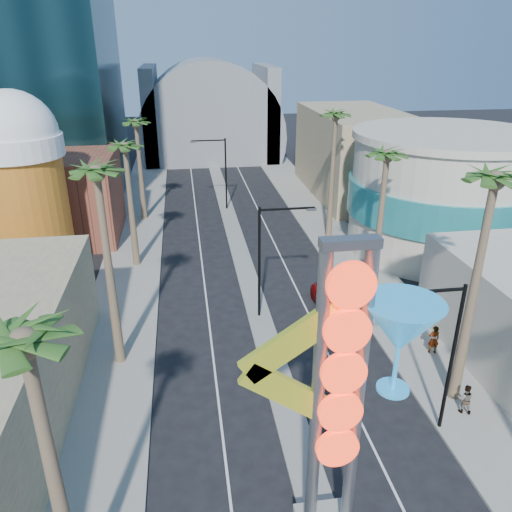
{
  "coord_description": "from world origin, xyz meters",
  "views": [
    {
      "loc": [
        -4.64,
        -9.73,
        17.79
      ],
      "look_at": [
        -0.31,
        19.41,
        4.9
      ],
      "focal_mm": 35.0,
      "sensor_mm": 36.0,
      "label": 1
    }
  ],
  "objects": [
    {
      "name": "neon_sign",
      "position": [
        0.82,
        2.96,
        7.31
      ],
      "size": [
        6.53,
        2.6,
        12.55
      ],
      "color": "gray",
      "rests_on": "ground"
    },
    {
      "name": "pedestrian_b",
      "position": [
        8.88,
        8.8,
        0.96
      ],
      "size": [
        0.97,
        0.88,
        1.62
      ],
      "primitive_type": "imported",
      "rotation": [
        0.0,
        0.0,
        2.73
      ],
      "color": "gray",
      "rests_on": "sidewalk_east"
    },
    {
      "name": "turquoise_building",
      "position": [
        18.0,
        30.0,
        5.25
      ],
      "size": [
        16.6,
        16.6,
        10.6
      ],
      "color": "beige",
      "rests_on": "ground"
    },
    {
      "name": "pedestrian_a",
      "position": [
        9.75,
        13.98,
        1.09
      ],
      "size": [
        0.73,
        0.52,
        1.87
      ],
      "primitive_type": "imported",
      "rotation": [
        0.0,
        0.0,
        3.04
      ],
      "color": "gray",
      "rests_on": "sidewalk_east"
    },
    {
      "name": "streetlight_0",
      "position": [
        0.55,
        20.0,
        4.88
      ],
      "size": [
        3.79,
        0.25,
        8.0
      ],
      "color": "black",
      "rests_on": "ground"
    },
    {
      "name": "palm_1",
      "position": [
        -9.0,
        16.0,
        10.82
      ],
      "size": [
        2.4,
        2.4,
        12.7
      ],
      "color": "brown",
      "rests_on": "ground"
    },
    {
      "name": "palm_5",
      "position": [
        9.0,
        10.0,
        11.27
      ],
      "size": [
        2.4,
        2.4,
        13.2
      ],
      "color": "brown",
      "rests_on": "ground"
    },
    {
      "name": "streetlight_1",
      "position": [
        -0.55,
        44.0,
        4.88
      ],
      "size": [
        3.79,
        0.25,
        8.0
      ],
      "color": "black",
      "rests_on": "ground"
    },
    {
      "name": "palm_6",
      "position": [
        9.0,
        22.0,
        9.93
      ],
      "size": [
        2.4,
        2.4,
        11.7
      ],
      "color": "brown",
      "rests_on": "ground"
    },
    {
      "name": "palm_3",
      "position": [
        -9.0,
        42.0,
        9.48
      ],
      "size": [
        2.4,
        2.4,
        11.2
      ],
      "color": "brown",
      "rests_on": "ground"
    },
    {
      "name": "palm_7",
      "position": [
        9.0,
        34.0,
        10.82
      ],
      "size": [
        2.4,
        2.4,
        12.7
      ],
      "color": "brown",
      "rests_on": "ground"
    },
    {
      "name": "streetlight_2",
      "position": [
        6.72,
        8.0,
        4.83
      ],
      "size": [
        3.45,
        0.25,
        8.0
      ],
      "color": "black",
      "rests_on": "ground"
    },
    {
      "name": "brick_filler_west",
      "position": [
        -16.0,
        38.0,
        4.0
      ],
      "size": [
        10.0,
        10.0,
        8.0
      ],
      "primitive_type": "cube",
      "color": "brown",
      "rests_on": "ground"
    },
    {
      "name": "filler_east",
      "position": [
        16.0,
        48.0,
        5.0
      ],
      "size": [
        10.0,
        20.0,
        10.0
      ],
      "primitive_type": "cube",
      "color": "#93815F",
      "rests_on": "ground"
    },
    {
      "name": "palm_0",
      "position": [
        -9.0,
        2.0,
        9.93
      ],
      "size": [
        2.4,
        2.4,
        11.7
      ],
      "color": "brown",
      "rests_on": "ground"
    },
    {
      "name": "beer_mug",
      "position": [
        -17.0,
        30.0,
        7.84
      ],
      "size": [
        7.0,
        7.0,
        14.5
      ],
      "color": "#AC6816",
      "rests_on": "ground"
    },
    {
      "name": "canopy",
      "position": [
        0.0,
        72.0,
        4.31
      ],
      "size": [
        22.0,
        16.0,
        22.0
      ],
      "color": "slate",
      "rests_on": "ground"
    },
    {
      "name": "palm_2",
      "position": [
        -9.0,
        30.0,
        9.48
      ],
      "size": [
        2.4,
        2.4,
        11.2
      ],
      "color": "brown",
      "rests_on": "ground"
    },
    {
      "name": "red_pickup",
      "position": [
        5.35,
        20.01,
        0.75
      ],
      "size": [
        2.79,
        5.52,
        1.5
      ],
      "primitive_type": "imported",
      "rotation": [
        0.0,
        0.0,
        -0.06
      ],
      "color": "maroon",
      "rests_on": "ground"
    },
    {
      "name": "sidewalk_west",
      "position": [
        -9.5,
        35.0,
        0.07
      ],
      "size": [
        5.0,
        100.0,
        0.15
      ],
      "primitive_type": "cube",
      "color": "gray",
      "rests_on": "ground"
    },
    {
      "name": "sidewalk_east",
      "position": [
        9.5,
        35.0,
        0.07
      ],
      "size": [
        5.0,
        100.0,
        0.15
      ],
      "primitive_type": "cube",
      "color": "gray",
      "rests_on": "ground"
    },
    {
      "name": "median",
      "position": [
        0.0,
        38.0,
        0.07
      ],
      "size": [
        1.6,
        84.0,
        0.15
      ],
      "primitive_type": "cube",
      "color": "gray",
      "rests_on": "ground"
    }
  ]
}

